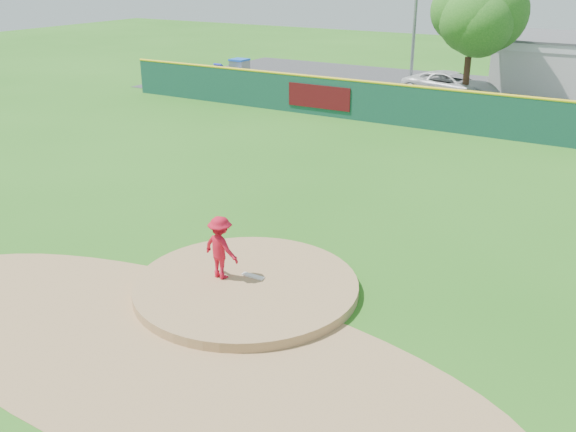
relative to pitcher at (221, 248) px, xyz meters
The scene contains 11 objects.
ground 1.25m from the pitcher, ahead, with size 120.00×120.00×0.00m, color #286B19.
pitchers_mound 1.25m from the pitcher, ahead, with size 5.50×5.50×0.50m, color #9E774C.
pitching_rubber 1.10m from the pitcher, 30.82° to the left, with size 0.60×0.15×0.04m, color white.
infield_dirt_arc 3.16m from the pitcher, 77.09° to the right, with size 15.40×15.40×0.01m, color #9E774C.
parking_lot 27.13m from the pitcher, 88.59° to the left, with size 44.00×16.00×0.02m, color #38383A.
pitcher is the anchor object (origin of this frame).
van 25.96m from the pitcher, 95.29° to the left, with size 2.60×5.63×1.56m, color silver.
fence_banners 18.03m from the pitcher, 88.22° to the left, with size 18.65×0.04×1.20m.
playground_slide 28.44m from the pitcher, 124.02° to the left, with size 1.05×2.97×1.64m.
outfield_fence 18.11m from the pitcher, 87.89° to the left, with size 40.00×0.14×2.07m.
deciduous_tree 25.38m from the pitcher, 93.04° to the left, with size 5.60×5.60×7.36m.
Camera 1 is at (8.05, -11.49, 7.54)m, focal length 40.00 mm.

